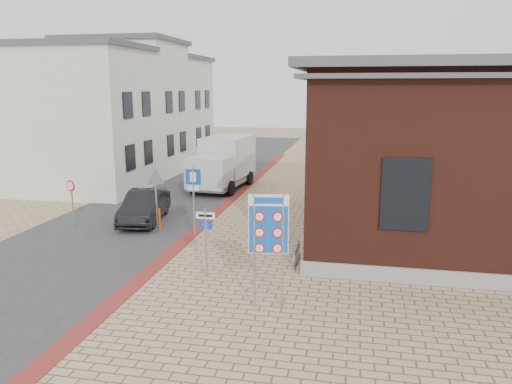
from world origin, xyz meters
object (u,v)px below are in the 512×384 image
Objects in this scene: border_sign at (269,226)px; bollard at (160,219)px; sedan at (145,206)px; essen_sign at (206,232)px; parking_sign at (193,189)px; box_truck at (223,162)px.

bollard is at bearing 122.79° from border_sign.
sedan is 10.50m from border_sign.
border_sign is 3.04m from essen_sign.
bollard is at bearing 162.29° from parking_sign.
border_sign is 3.36× the size of bollard.
border_sign is at bearing -38.94° from essen_sign.
parking_sign reaches higher than essen_sign.
border_sign is at bearing -56.91° from parking_sign.
border_sign reaches higher than bollard.
essen_sign is 5.94m from bollard.
box_truck is at bearing 100.30° from border_sign.
bollard is at bearing -53.93° from sedan.
sedan is 4.49× the size of bollard.
border_sign is at bearing -65.02° from box_truck.
box_truck is 9.79m from parking_sign.
parking_sign is (-1.80, 4.20, 0.48)m from essen_sign.
border_sign reaches higher than box_truck.
parking_sign is at bearing 112.10° from essen_sign.
border_sign reaches higher than sedan.
box_truck is at bearing 101.84° from essen_sign.
parking_sign reaches higher than sedan.
essen_sign is at bearing -68.17° from parking_sign.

